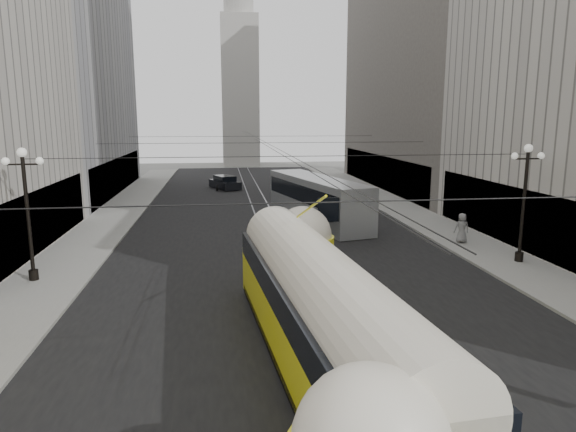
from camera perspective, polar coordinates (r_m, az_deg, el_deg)
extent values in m
cube|color=black|center=(40.67, -2.44, -0.31)|extent=(20.00, 85.00, 0.02)
cube|color=gray|center=(44.76, -18.34, 0.27)|extent=(4.00, 72.00, 0.15)
cube|color=gray|center=(46.59, 12.03, 0.99)|extent=(4.00, 72.00, 0.15)
cube|color=gray|center=(40.61, -3.49, -0.33)|extent=(0.12, 85.00, 0.04)
cube|color=gray|center=(40.74, -1.39, -0.28)|extent=(0.12, 85.00, 0.04)
cube|color=black|center=(33.50, -25.74, -0.33)|extent=(0.10, 18.00, 3.60)
cube|color=#999999|center=(57.98, -25.03, 15.95)|extent=(12.00, 28.00, 28.00)
cube|color=black|center=(56.55, -18.28, 4.36)|extent=(0.10, 25.20, 3.60)
cube|color=black|center=(34.61, 23.09, 0.21)|extent=(0.10, 18.00, 3.60)
cube|color=#514C47|center=(60.58, 16.22, 18.17)|extent=(12.00, 32.00, 32.00)
cube|color=black|center=(58.26, 10.09, 4.92)|extent=(0.10, 28.80, 3.60)
cube|color=#B2AFA8|center=(87.41, -5.36, 13.53)|extent=(6.00, 6.00, 24.00)
cylinder|color=#B2AFA8|center=(89.17, -5.53, 22.56)|extent=(4.80, 4.80, 4.00)
cylinder|color=black|center=(27.25, -26.90, -0.32)|extent=(0.18, 0.18, 6.00)
cylinder|color=black|center=(27.86, -26.41, -5.87)|extent=(0.44, 0.44, 0.50)
cylinder|color=black|center=(26.92, -27.37, 5.12)|extent=(1.60, 0.08, 0.08)
sphere|color=white|center=(26.88, -27.47, 6.29)|extent=(0.44, 0.44, 0.44)
sphere|color=white|center=(27.17, -28.89, 5.35)|extent=(0.36, 0.36, 0.36)
sphere|color=white|center=(26.66, -25.88, 5.53)|extent=(0.36, 0.36, 0.36)
cylinder|color=black|center=(30.31, 24.69, 0.89)|extent=(0.18, 0.18, 6.00)
cylinder|color=black|center=(30.86, 24.28, -4.14)|extent=(0.44, 0.44, 0.50)
cylinder|color=black|center=(30.01, 25.08, 5.78)|extent=(1.60, 0.08, 0.08)
sphere|color=white|center=(29.98, 25.17, 6.83)|extent=(0.44, 0.44, 0.44)
sphere|color=white|center=(29.61, 23.87, 6.11)|extent=(0.36, 0.36, 0.36)
sphere|color=white|center=(30.41, 26.30, 6.02)|extent=(0.36, 0.36, 0.36)
cylinder|color=black|center=(11.92, 9.64, 1.63)|extent=(25.00, 0.03, 0.03)
cylinder|color=black|center=(25.55, 0.37, 6.65)|extent=(25.00, 0.03, 0.03)
cylinder|color=black|center=(39.44, -2.44, 8.13)|extent=(25.00, 0.03, 0.03)
cylinder|color=black|center=(53.39, -3.80, 8.84)|extent=(25.00, 0.03, 0.03)
cylinder|color=black|center=(43.43, -2.92, 8.12)|extent=(0.03, 72.00, 0.03)
cylinder|color=black|center=(43.47, -2.38, 8.12)|extent=(0.03, 72.00, 0.03)
cube|color=yellow|center=(16.67, 3.58, -12.93)|extent=(4.20, 15.69, 1.88)
cube|color=black|center=(17.04, 3.55, -15.66)|extent=(4.16, 15.22, 0.33)
cube|color=black|center=(16.21, 3.63, -8.99)|extent=(4.20, 15.46, 0.94)
cylinder|color=silver|center=(16.10, 3.65, -7.88)|extent=(3.85, 15.43, 2.55)
cylinder|color=yellow|center=(23.80, 1.62, -5.25)|extent=(2.88, 2.88, 2.55)
sphere|color=silver|center=(23.47, 1.64, -2.13)|extent=(2.66, 2.66, 2.66)
cube|color=#B1B4B7|center=(39.29, 3.22, 1.85)|extent=(5.89, 13.67, 3.35)
cube|color=black|center=(39.21, 3.22, 2.66)|extent=(5.80, 13.22, 1.23)
cube|color=black|center=(32.81, 5.37, 0.71)|extent=(2.52, 0.71, 1.56)
cylinder|color=black|center=(34.92, 2.31, -1.24)|extent=(0.30, 1.12, 1.12)
cylinder|color=black|center=(35.49, 6.75, -1.11)|extent=(0.30, 1.12, 1.12)
cylinder|color=black|center=(43.63, 0.31, 1.21)|extent=(0.30, 1.12, 1.12)
cylinder|color=black|center=(44.09, 3.90, 1.29)|extent=(0.30, 1.12, 1.12)
cube|color=white|center=(53.36, 1.69, 2.91)|extent=(3.01, 4.92, 0.81)
cube|color=black|center=(53.29, 1.69, 3.52)|extent=(2.26, 2.87, 0.77)
cylinder|color=black|center=(51.73, 1.03, 2.48)|extent=(0.22, 0.65, 0.65)
cylinder|color=black|center=(52.01, 2.88, 2.51)|extent=(0.22, 0.65, 0.65)
cylinder|color=black|center=(54.79, 0.55, 2.95)|extent=(0.22, 0.65, 0.65)
cylinder|color=black|center=(55.05, 2.30, 2.98)|extent=(0.22, 0.65, 0.65)
cube|color=black|center=(58.17, -7.02, 3.51)|extent=(3.66, 5.12, 0.84)
cube|color=black|center=(58.10, -7.04, 4.09)|extent=(2.60, 3.07, 0.79)
cylinder|color=black|center=(56.60, -7.89, 3.11)|extent=(0.22, 0.67, 0.67)
cylinder|color=black|center=(56.61, -6.11, 3.16)|extent=(0.22, 0.67, 0.67)
cylinder|color=black|center=(59.79, -7.87, 3.53)|extent=(0.22, 0.67, 0.67)
cylinder|color=black|center=(59.80, -6.19, 3.57)|extent=(0.22, 0.67, 0.67)
imported|color=slate|center=(33.90, 18.75, -1.27)|extent=(0.97, 0.66, 1.88)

